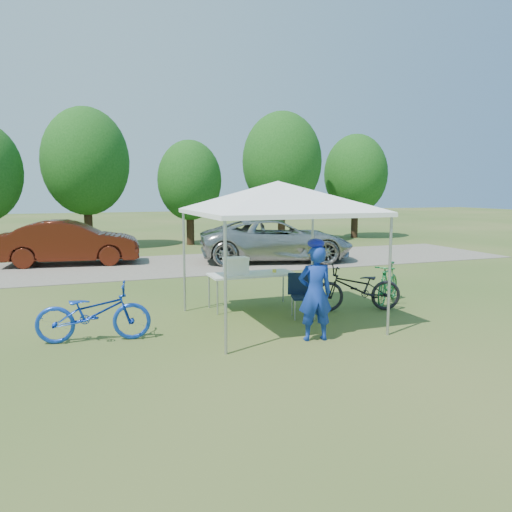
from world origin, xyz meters
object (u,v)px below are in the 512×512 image
(cooler, at_px, (236,266))
(minivan, at_px, (276,240))
(folding_chair, at_px, (301,291))
(bike_blue, at_px, (94,313))
(folding_table, at_px, (252,275))
(sedan, at_px, (70,242))
(cyclist, at_px, (315,293))
(bike_dark, at_px, (358,288))
(bike_green, at_px, (388,283))

(cooler, distance_m, minivan, 7.34)
(folding_chair, xyz_separation_m, bike_blue, (-4.02, -0.30, -0.02))
(folding_table, distance_m, sedan, 8.86)
(folding_chair, relative_size, cyclist, 0.54)
(minivan, bearing_deg, bike_blue, 153.32)
(bike_blue, bearing_deg, bike_dark, -78.66)
(bike_blue, bearing_deg, minivan, -32.30)
(bike_dark, distance_m, sedan, 10.73)
(cyclist, distance_m, bike_dark, 2.39)
(minivan, bearing_deg, cooler, 164.29)
(cooler, height_order, bike_dark, cooler)
(folding_table, xyz_separation_m, cooler, (-0.37, 0.00, 0.23))
(folding_table, bearing_deg, sedan, 114.67)
(cooler, xyz_separation_m, sedan, (-3.33, 8.05, -0.18))
(cyclist, bearing_deg, cooler, -68.14)
(bike_green, bearing_deg, bike_dark, -109.63)
(sedan, bearing_deg, folding_chair, -147.65)
(folding_table, distance_m, minivan, 7.16)
(bike_dark, bearing_deg, minivan, -174.98)
(folding_table, relative_size, bike_blue, 0.99)
(folding_chair, bearing_deg, folding_table, 139.09)
(bike_green, relative_size, sedan, 0.34)
(folding_table, relative_size, folding_chair, 2.11)
(cooler, bearing_deg, cyclist, -77.40)
(cyclist, relative_size, sedan, 0.36)
(cooler, xyz_separation_m, bike_blue, (-2.98, -1.35, -0.45))
(folding_table, xyz_separation_m, cyclist, (0.21, -2.58, 0.10))
(folding_chair, relative_size, bike_green, 0.57)
(bike_dark, relative_size, minivan, 0.35)
(folding_table, distance_m, cyclist, 2.59)
(cooler, xyz_separation_m, minivan, (3.59, 6.39, -0.17))
(minivan, height_order, sedan, minivan)
(folding_chair, xyz_separation_m, cooler, (-1.05, 1.05, 0.43))
(folding_chair, bearing_deg, bike_dark, 16.79)
(bike_green, bearing_deg, sedan, 177.77)
(folding_chair, distance_m, bike_green, 2.39)
(folding_table, bearing_deg, folding_chair, -57.10)
(bike_dark, xyz_separation_m, minivan, (1.22, 7.43, 0.28))
(cooler, relative_size, minivan, 0.09)
(folding_chair, xyz_separation_m, minivan, (2.55, 7.45, 0.25))
(folding_table, height_order, sedan, sedan)
(minivan, relative_size, sedan, 1.19)
(cyclist, relative_size, bike_green, 1.06)
(bike_green, distance_m, sedan, 11.01)
(bike_blue, xyz_separation_m, bike_green, (6.38, 0.69, -0.03))
(bike_green, bearing_deg, cooler, -140.85)
(cooler, bearing_deg, bike_blue, -155.63)
(cyclist, distance_m, bike_green, 3.44)
(bike_blue, height_order, minivan, minivan)
(bike_green, height_order, sedan, sedan)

